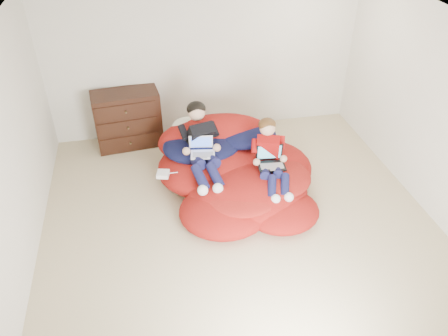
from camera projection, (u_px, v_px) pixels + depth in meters
room_shell at (240, 209)px, 5.55m from camera, size 5.10×5.10×2.77m
dresser at (128, 119)px, 6.97m from camera, size 1.07×0.63×0.92m
beanbag_pile at (234, 171)px, 6.17m from camera, size 2.22×2.31×0.87m
cream_pillow at (187, 126)px, 6.47m from camera, size 0.44×0.28×0.28m
older_boy at (201, 141)px, 5.97m from camera, size 0.45×1.24×0.79m
younger_boy at (270, 154)px, 5.81m from camera, size 0.41×0.98×0.77m
laptop_white at (202, 149)px, 5.93m from camera, size 0.35×0.33×0.24m
laptop_black at (271, 160)px, 5.83m from camera, size 0.39×0.32×0.27m
power_adapter at (163, 174)px, 5.83m from camera, size 0.19×0.19×0.06m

